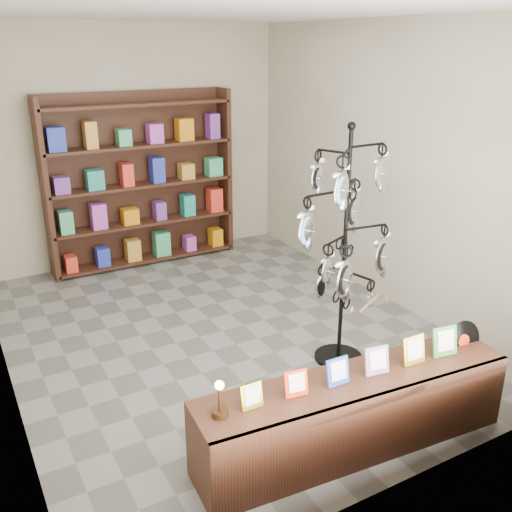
{
  "coord_description": "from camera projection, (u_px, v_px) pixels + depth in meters",
  "views": [
    {
      "loc": [
        -2.23,
        -4.67,
        2.76
      ],
      "look_at": [
        -0.16,
        -1.0,
        1.18
      ],
      "focal_mm": 40.0,
      "sensor_mm": 36.0,
      "label": 1
    }
  ],
  "objects": [
    {
      "name": "ground",
      "position": [
        222.0,
        331.0,
        5.8
      ],
      "size": [
        5.0,
        5.0,
        0.0
      ],
      "primitive_type": "plane",
      "color": "slate",
      "rests_on": "ground"
    },
    {
      "name": "room_envelope",
      "position": [
        218.0,
        149.0,
        5.15
      ],
      "size": [
        5.0,
        5.0,
        5.0
      ],
      "color": "#BEB299",
      "rests_on": "ground"
    },
    {
      "name": "display_tree",
      "position": [
        346.0,
        230.0,
        4.86
      ],
      "size": [
        1.19,
        1.19,
        2.17
      ],
      "rotation": [
        0.0,
        0.0,
        0.41
      ],
      "color": "black",
      "rests_on": "ground"
    },
    {
      "name": "front_shelf",
      "position": [
        354.0,
        413.0,
        4.05
      ],
      "size": [
        2.38,
        0.67,
        0.83
      ],
      "rotation": [
        0.0,
        0.0,
        -0.08
      ],
      "color": "black",
      "rests_on": "ground"
    },
    {
      "name": "back_shelving",
      "position": [
        141.0,
        186.0,
        7.31
      ],
      "size": [
        2.42,
        0.36,
        2.2
      ],
      "color": "black",
      "rests_on": "ground"
    }
  ]
}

